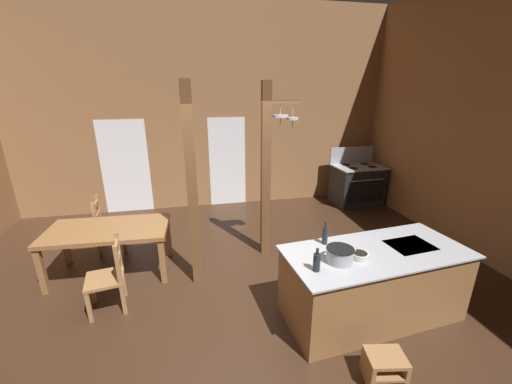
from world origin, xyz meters
The scene contains 16 objects.
ground_plane centered at (0.00, 0.00, -0.05)m, with size 8.98×8.04×0.10m, color #382316.
wall_back centered at (0.00, 3.69, 2.22)m, with size 8.98×0.14×4.44m, color #93663F.
glazed_door_back_left centered at (-1.84, 3.61, 1.02)m, with size 1.00×0.01×2.05m, color white.
glazed_panel_back_right centered at (0.41, 3.61, 1.02)m, with size 0.84×0.01×2.05m, color white.
kitchen_island centered at (1.63, -0.61, 0.44)m, with size 2.24×1.15×0.89m.
stove_range centered at (3.44, 2.99, 0.48)m, with size 1.17×0.86×1.32m.
support_post_with_pot_rack centered at (0.75, 1.16, 1.50)m, with size 0.58×0.25×2.79m.
support_post_center centered at (-0.43, 0.57, 1.39)m, with size 0.14×0.14×2.79m.
step_stool centered at (1.25, -1.48, 0.18)m, with size 0.40×0.34×0.30m.
dining_table centered at (-1.68, 1.04, 0.65)m, with size 1.74×0.98×0.74m.
ladderback_chair_near_window centered at (-1.88, 1.81, 0.45)m, with size 0.47×0.47×0.95m.
ladderback_chair_by_post centered at (-1.52, 0.19, 0.45)m, with size 0.51×0.51×0.95m.
stockpot_on_counter centered at (1.09, -0.73, 0.97)m, with size 0.37×0.30×0.16m.
mixing_bowl_on_counter centered at (1.34, -0.72, 0.92)m, with size 0.20×0.20×0.07m.
bottle_tall_on_counter centered at (1.10, -0.32, 1.00)m, with size 0.07×0.07×0.29m.
bottle_short_on_counter centered at (0.77, -0.85, 0.99)m, with size 0.08×0.08×0.26m.
Camera 1 is at (-0.41, -3.42, 2.69)m, focal length 21.66 mm.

